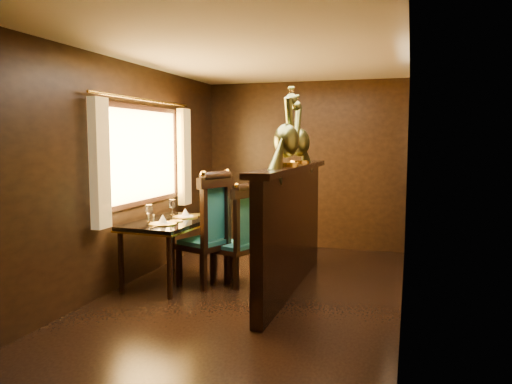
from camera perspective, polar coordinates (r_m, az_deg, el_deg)
ground at (r=5.42m, az=-0.15°, el=-11.57°), size 5.00×5.00×0.00m
room_shell at (r=5.21m, az=-1.00°, el=5.42°), size 3.04×5.04×2.52m
partition at (r=5.45m, az=4.02°, el=-3.75°), size 0.26×2.70×1.36m
dining_table at (r=5.79m, az=-9.71°, el=-3.90°), size 0.82×1.26×0.92m
chair_left at (r=5.55m, az=-5.19°, el=-3.89°), size 0.61×0.62×1.31m
chair_right at (r=5.58m, az=-1.66°, el=-4.57°), size 0.55×0.56×1.18m
peacock_left at (r=5.12m, az=3.51°, el=7.58°), size 0.26×0.70×0.83m
peacock_right at (r=5.74m, az=5.01°, el=7.07°), size 0.24×0.65×0.77m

